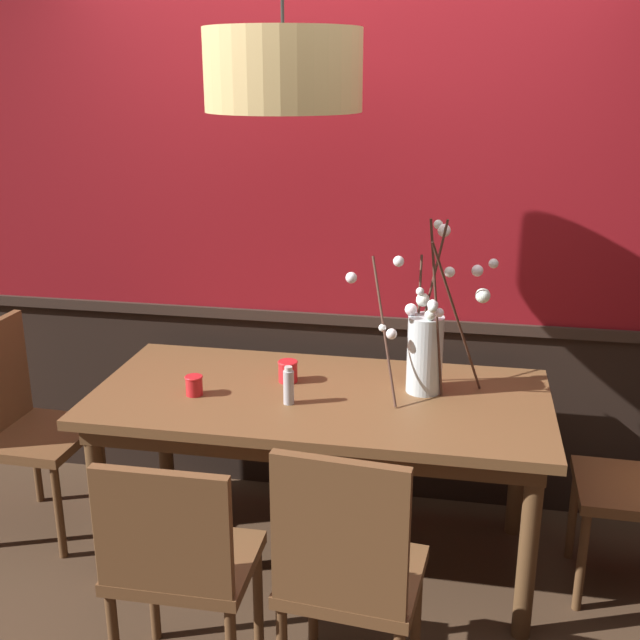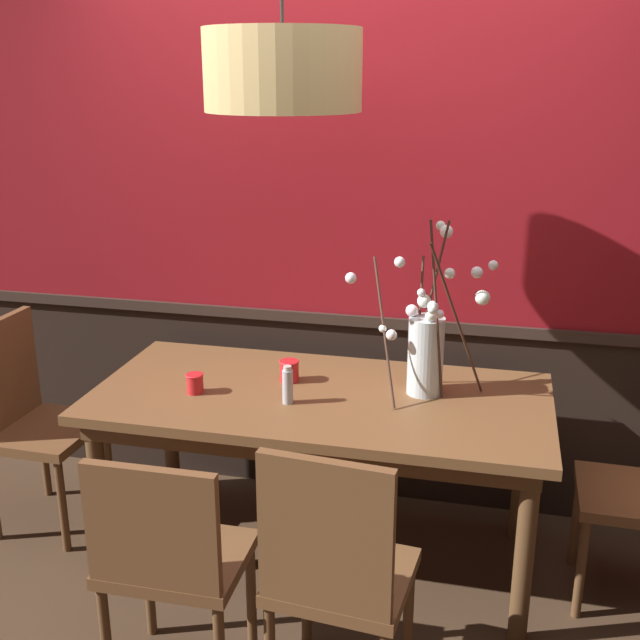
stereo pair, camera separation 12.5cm
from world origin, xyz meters
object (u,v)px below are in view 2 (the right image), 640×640
object	(u,v)px
condiment_bottle	(288,386)
chair_far_side_left	(311,368)
chair_near_side_right	(336,570)
vase_with_blossoms	(426,348)
dining_table	(320,412)
candle_holder_nearer_center	(289,371)
chair_near_side_left	(169,557)
chair_head_west_end	(30,413)
candle_holder_nearer_edge	(195,383)
pendant_lamp	(283,70)

from	to	relation	value
condiment_bottle	chair_far_side_left	bearing A→B (deg)	98.55
chair_near_side_right	vase_with_blossoms	xyz separation A→B (m)	(0.17, 0.93, 0.41)
dining_table	candle_holder_nearer_center	world-z (taller)	candle_holder_nearer_center
vase_with_blossoms	candle_holder_nearer_center	world-z (taller)	vase_with_blossoms
candle_holder_nearer_center	chair_near_side_right	bearing A→B (deg)	-66.67
chair_near_side_left	chair_head_west_end	bearing A→B (deg)	141.17
vase_with_blossoms	condiment_bottle	world-z (taller)	vase_with_blossoms
chair_far_side_left	chair_head_west_end	xyz separation A→B (m)	(-1.09, -0.86, 0.02)
chair_near_side_right	condiment_bottle	distance (m)	0.84
dining_table	chair_far_side_left	xyz separation A→B (m)	(-0.25, 0.85, -0.15)
chair_head_west_end	candle_holder_nearer_center	bearing A→B (deg)	5.41
condiment_bottle	vase_with_blossoms	bearing A→B (deg)	23.22
chair_near_side_right	chair_far_side_left	xyz separation A→B (m)	(-0.49, 1.68, -0.02)
chair_near_side_left	candle_holder_nearer_edge	world-z (taller)	chair_near_side_left
chair_head_west_end	candle_holder_nearer_center	size ratio (longest dim) A/B	10.72
chair_near_side_left	vase_with_blossoms	bearing A→B (deg)	52.96
condiment_bottle	candle_holder_nearer_center	bearing A→B (deg)	103.80
candle_holder_nearer_edge	chair_far_side_left	bearing A→B (deg)	75.58
candle_holder_nearer_center	dining_table	bearing A→B (deg)	-32.96
candle_holder_nearer_edge	condiment_bottle	distance (m)	0.39
candle_holder_nearer_edge	condiment_bottle	world-z (taller)	condiment_bottle
pendant_lamp	vase_with_blossoms	bearing A→B (deg)	18.11
chair_head_west_end	candle_holder_nearer_center	distance (m)	1.22
chair_near_side_right	chair_head_west_end	xyz separation A→B (m)	(-1.58, 0.82, -0.00)
pendant_lamp	condiment_bottle	bearing A→B (deg)	-71.96
chair_head_west_end	chair_far_side_left	bearing A→B (deg)	38.36
dining_table	chair_near_side_left	world-z (taller)	chair_near_side_left
chair_far_side_left	candle_holder_nearer_edge	world-z (taller)	chair_far_side_left
chair_head_west_end	vase_with_blossoms	distance (m)	1.80
dining_table	chair_far_side_left	bearing A→B (deg)	106.22
chair_near_side_right	pendant_lamp	world-z (taller)	pendant_lamp
chair_near_side_left	pendant_lamp	distance (m)	1.69
chair_near_side_left	chair_near_side_right	distance (m)	0.55
chair_near_side_left	candle_holder_nearer_edge	distance (m)	0.82
chair_near_side_left	candle_holder_nearer_center	xyz separation A→B (m)	(0.15, 0.95, 0.29)
chair_near_side_right	chair_head_west_end	world-z (taller)	chair_near_side_right
vase_with_blossoms	dining_table	bearing A→B (deg)	-166.23
dining_table	condiment_bottle	world-z (taller)	condiment_bottle
vase_with_blossoms	chair_near_side_right	bearing A→B (deg)	-100.24
chair_near_side_left	chair_head_west_end	size ratio (longest dim) A/B	0.92
chair_far_side_left	condiment_bottle	size ratio (longest dim) A/B	6.06
chair_near_side_right	condiment_bottle	bearing A→B (deg)	116.07
dining_table	vase_with_blossoms	world-z (taller)	vase_with_blossoms
vase_with_blossoms	candle_holder_nearer_center	xyz separation A→B (m)	(-0.57, 0.00, -0.15)
dining_table	chair_near_side_right	size ratio (longest dim) A/B	1.89
dining_table	chair_head_west_end	size ratio (longest dim) A/B	1.89
chair_far_side_left	condiment_bottle	world-z (taller)	chair_far_side_left
vase_with_blossoms	candle_holder_nearer_center	size ratio (longest dim) A/B	8.01
chair_far_side_left	chair_head_west_end	bearing A→B (deg)	-141.64
chair_near_side_right	chair_near_side_left	bearing A→B (deg)	-178.05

